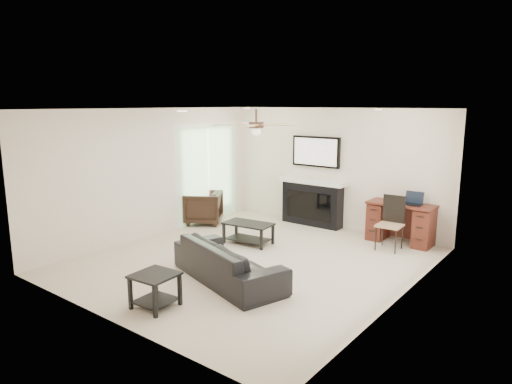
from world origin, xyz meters
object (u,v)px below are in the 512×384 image
(coffee_table, at_px, (248,233))
(fireplace_unit, at_px, (312,181))
(armchair, at_px, (203,208))
(sofa, at_px, (228,261))
(desk, at_px, (401,223))

(coffee_table, height_order, fireplace_unit, fireplace_unit)
(coffee_table, distance_m, fireplace_unit, 2.05)
(armchair, relative_size, fireplace_unit, 0.41)
(sofa, distance_m, armchair, 3.37)
(armchair, relative_size, desk, 0.64)
(fireplace_unit, bearing_deg, sofa, -79.24)
(fireplace_unit, bearing_deg, desk, -2.28)
(armchair, xyz_separation_m, coffee_table, (1.70, -0.55, -0.15))
(armchair, distance_m, desk, 4.12)
(coffee_table, relative_size, fireplace_unit, 0.47)
(sofa, height_order, coffee_table, sofa)
(sofa, xyz_separation_m, fireplace_unit, (-0.66, 3.49, 0.66))
(armchair, distance_m, fireplace_unit, 2.43)
(sofa, height_order, desk, desk)
(sofa, bearing_deg, coffee_table, -43.13)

